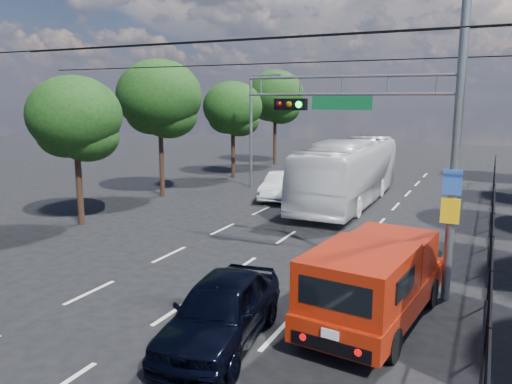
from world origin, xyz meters
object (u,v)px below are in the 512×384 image
Objects in this scene: white_van at (282,185)px; red_pickup at (375,279)px; signal_mast at (411,113)px; navy_hatchback at (221,310)px; white_bus at (349,172)px.

red_pickup is at bearing -66.68° from white_van.
navy_hatchback is (-3.28, -4.97, -4.45)m from signal_mast.
red_pickup is at bearing -72.88° from white_bus.
navy_hatchback is 16.84m from white_bus.
red_pickup reaches higher than white_van.
white_van is at bearing 126.92° from signal_mast.
white_bus reaches higher than navy_hatchback.
signal_mast reaches higher than white_bus.
white_bus is at bearing 87.54° from navy_hatchback.
signal_mast is at bearing 83.01° from red_pickup.
signal_mast reaches higher than red_pickup.
navy_hatchback is (-2.99, -2.55, -0.37)m from red_pickup.
red_pickup is 0.49× the size of white_bus.
signal_mast is 2.11× the size of white_van.
white_bus is at bearing 112.28° from signal_mast.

